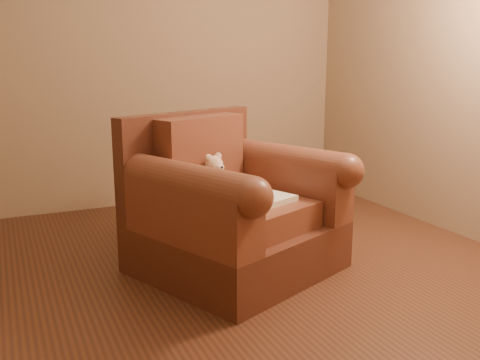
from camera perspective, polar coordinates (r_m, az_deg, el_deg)
name	(u,v)px	position (r m, az deg, el deg)	size (l,w,h in m)	color
floor	(223,284)	(3.24, -1.86, -11.07)	(4.00, 4.00, 0.00)	#4F2C1B
armchair	(231,211)	(3.37, -0.97, -3.30)	(1.39, 1.36, 0.97)	#52291B
teddy_bear	(217,180)	(3.36, -2.51, 0.02)	(0.20, 0.23, 0.28)	beige
guidebook	(258,201)	(3.20, 1.89, -2.24)	(0.52, 0.42, 0.04)	beige
side_table	(280,206)	(3.90, 4.24, -2.82)	(0.35, 0.35, 0.49)	#C28035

